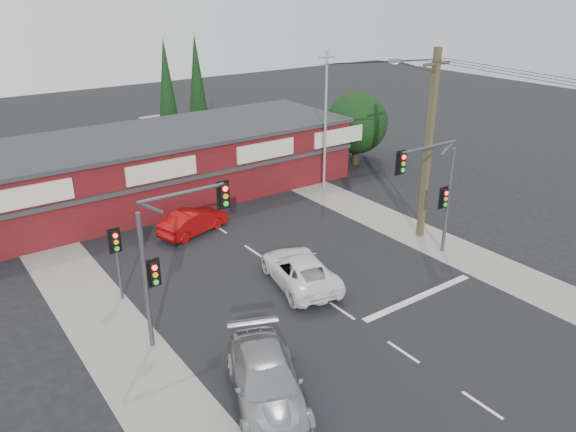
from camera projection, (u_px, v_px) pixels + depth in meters
ground at (336, 307)px, 24.01m from camera, size 120.00×120.00×0.00m
road_strip at (271, 263)px, 27.76m from camera, size 14.00×70.00×0.01m
verge_left at (101, 318)px, 23.20m from camera, size 3.00×70.00×0.02m
verge_right at (393, 224)px, 32.32m from camera, size 3.00×70.00×0.02m
stop_line at (419, 297)px, 24.76m from camera, size 6.50×0.35×0.01m
white_suv at (300, 270)px, 25.63m from camera, size 3.49×5.56×1.43m
silver_suv at (267, 382)px, 18.32m from camera, size 4.12×5.86×1.58m
red_sedan at (193, 221)px, 30.93m from camera, size 4.40×2.60×1.37m
lane_dashes at (342, 311)px, 23.72m from camera, size 0.12×36.86×0.01m
shop_building at (152, 166)px, 35.41m from camera, size 27.30×8.40×4.22m
tree_cluster at (355, 125)px, 42.38m from camera, size 5.90×5.10×5.50m
conifer_near at (167, 90)px, 41.81m from camera, size 1.80×1.80×9.25m
conifer_far at (197, 82)px, 45.19m from camera, size 1.80×1.80×9.25m
traffic_mast_left at (170, 246)px, 20.55m from camera, size 3.77×0.27×5.97m
traffic_mast_right at (435, 183)px, 26.93m from camera, size 3.96×0.27×5.97m
pedestal_signal at (116, 250)px, 23.73m from camera, size 0.55×0.27×3.38m
utility_pole at (427, 140)px, 28.67m from camera, size 4.38×0.59×10.00m
steel_pole at (325, 120)px, 36.05m from camera, size 1.20×0.16×9.00m
power_lines at (539, 82)px, 23.23m from camera, size 2.01×29.00×1.22m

